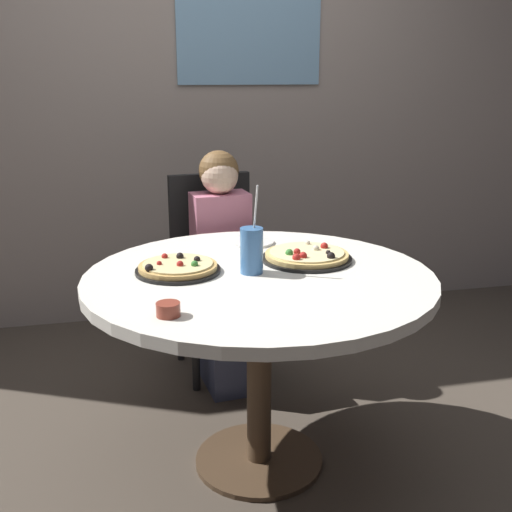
{
  "coord_description": "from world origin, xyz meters",
  "views": [
    {
      "loc": [
        -0.48,
        -2.01,
        1.42
      ],
      "look_at": [
        0.0,
        0.05,
        0.8
      ],
      "focal_mm": 44.09,
      "sensor_mm": 36.0,
      "label": 1
    }
  ],
  "objects": [
    {
      "name": "diner_child",
      "position": [
        0.01,
        0.71,
        0.48
      ],
      "size": [
        0.29,
        0.42,
        1.08
      ],
      "color": "#3F4766",
      "rests_on": "ground_plane"
    },
    {
      "name": "ground_plane",
      "position": [
        0.0,
        0.0,
        0.0
      ],
      "size": [
        8.0,
        8.0,
        0.0
      ],
      "primitive_type": "plane",
      "color": "#4C4238"
    },
    {
      "name": "pizza_veggie",
      "position": [
        -0.27,
        0.08,
        0.77
      ],
      "size": [
        0.3,
        0.3,
        0.05
      ],
      "color": "black",
      "rests_on": "dining_table"
    },
    {
      "name": "plate_small",
      "position": [
        0.06,
        0.4,
        0.76
      ],
      "size": [
        0.18,
        0.18,
        0.01
      ],
      "primitive_type": "cylinder",
      "color": "white",
      "rests_on": "dining_table"
    },
    {
      "name": "sauce_bowl",
      "position": [
        -0.34,
        -0.32,
        0.77
      ],
      "size": [
        0.07,
        0.07,
        0.04
      ],
      "primitive_type": "cylinder",
      "color": "brown",
      "rests_on": "dining_table"
    },
    {
      "name": "wall_with_window",
      "position": [
        0.0,
        1.66,
        1.45
      ],
      "size": [
        5.2,
        0.14,
        2.9
      ],
      "color": "#A8998E",
      "rests_on": "ground_plane"
    },
    {
      "name": "soda_cup",
      "position": [
        -0.02,
        0.02,
        0.83
      ],
      "size": [
        0.08,
        0.08,
        0.31
      ],
      "color": "#3F72B2",
      "rests_on": "dining_table"
    },
    {
      "name": "chair_wooden",
      "position": [
        -0.01,
        0.89,
        0.53
      ],
      "size": [
        0.44,
        0.44,
        0.95
      ],
      "color": "black",
      "rests_on": "ground_plane"
    },
    {
      "name": "pizza_cheese",
      "position": [
        0.21,
        0.12,
        0.77
      ],
      "size": [
        0.34,
        0.34,
        0.05
      ],
      "color": "black",
      "rests_on": "dining_table"
    },
    {
      "name": "dining_table",
      "position": [
        0.0,
        0.0,
        0.65
      ],
      "size": [
        1.22,
        1.22,
        0.75
      ],
      "color": "silver",
      "rests_on": "ground_plane"
    }
  ]
}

